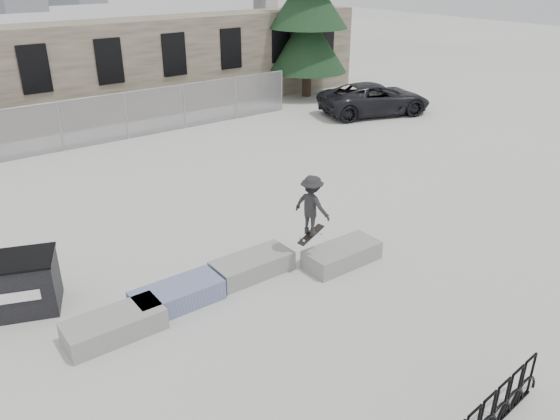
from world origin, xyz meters
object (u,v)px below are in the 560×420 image
at_px(planter_center_right, 252,265).
at_px(skateboarder, 312,206).
at_px(dumpster, 11,285).
at_px(spruce_tree, 308,3).
at_px(suv, 375,99).
at_px(planter_offset, 342,254).
at_px(planter_center_left, 177,295).
at_px(planter_far_left, 114,325).

xyz_separation_m(planter_center_right, skateboarder, (1.31, -0.64, 1.47)).
relative_size(dumpster, spruce_tree, 0.19).
relative_size(dumpster, suv, 0.40).
relative_size(planter_center_right, dumpster, 0.90).
height_order(planter_center_right, planter_offset, same).
xyz_separation_m(planter_center_left, planter_offset, (4.20, -0.83, 0.00)).
height_order(planter_center_right, suv, suv).
distance_m(planter_center_left, dumpster, 3.57).
bearing_deg(planter_offset, spruce_tree, 53.63).
height_order(suv, skateboarder, skateboarder).
distance_m(planter_offset, suv, 15.08).
height_order(planter_offset, skateboarder, skateboarder).
bearing_deg(spruce_tree, suv, -87.68).
height_order(planter_center_left, planter_center_right, same).
relative_size(planter_offset, suv, 0.36).
relative_size(planter_far_left, dumpster, 0.90).
height_order(planter_offset, spruce_tree, spruce_tree).
bearing_deg(dumpster, planter_center_left, -12.52).
height_order(planter_far_left, skateboarder, skateboarder).
bearing_deg(suv, skateboarder, 146.71).
xyz_separation_m(planter_offset, skateboarder, (-0.82, 0.27, 1.47)).
relative_size(planter_center_right, skateboarder, 1.19).
distance_m(planter_offset, dumpster, 7.70).
bearing_deg(skateboarder, planter_center_right, 49.14).
height_order(planter_far_left, suv, suv).
bearing_deg(planter_offset, planter_far_left, 174.07).
bearing_deg(skateboarder, dumpster, 53.73).
bearing_deg(planter_center_right, planter_center_left, -177.64).
bearing_deg(suv, spruce_tree, 20.35).
bearing_deg(dumpster, planter_far_left, -36.18).
bearing_deg(planter_far_left, spruce_tree, 40.66).
relative_size(planter_center_right, planter_offset, 1.00).
xyz_separation_m(planter_far_left, planter_center_left, (1.55, 0.23, 0.00)).
bearing_deg(planter_far_left, suv, 28.81).
height_order(planter_center_right, skateboarder, skateboarder).
bearing_deg(planter_center_left, skateboarder, -9.36).
height_order(planter_center_left, suv, suv).
xyz_separation_m(planter_far_left, planter_center_right, (3.62, 0.32, 0.00)).
bearing_deg(dumpster, planter_offset, -0.39).
relative_size(planter_center_left, dumpster, 0.90).
relative_size(planter_far_left, suv, 0.36).
relative_size(planter_center_right, suv, 0.36).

